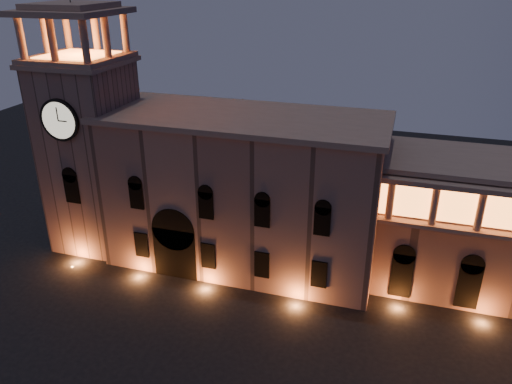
% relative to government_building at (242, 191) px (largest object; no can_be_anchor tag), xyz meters
% --- Properties ---
extents(government_building, '(30.80, 12.80, 17.60)m').
position_rel_government_building_xyz_m(government_building, '(0.00, 0.00, 0.00)').
color(government_building, '#906B5E').
rests_on(government_building, ground).
extents(clock_tower, '(9.80, 9.80, 32.40)m').
position_rel_government_building_xyz_m(clock_tower, '(-18.42, -0.95, 3.73)').
color(clock_tower, '#906B5E').
rests_on(clock_tower, ground).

